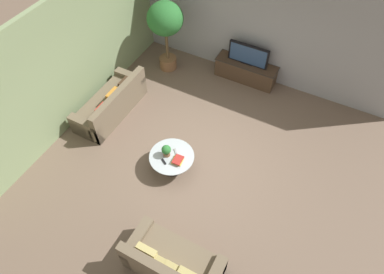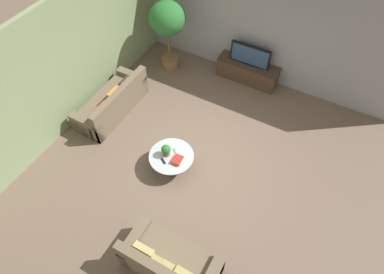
{
  "view_description": "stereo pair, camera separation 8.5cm",
  "coord_description": "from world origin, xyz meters",
  "px_view_note": "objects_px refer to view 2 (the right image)",
  "views": [
    {
      "loc": [
        1.99,
        -4.08,
        6.37
      ],
      "look_at": [
        -0.2,
        0.04,
        0.55
      ],
      "focal_mm": 32.0,
      "sensor_mm": 36.0,
      "label": 1
    },
    {
      "loc": [
        2.06,
        -4.04,
        6.37
      ],
      "look_at": [
        -0.2,
        0.04,
        0.55
      ],
      "focal_mm": 32.0,
      "sensor_mm": 36.0,
      "label": 2
    }
  ],
  "objects_px": {
    "couch_by_wall": "(113,103)",
    "potted_palm_tall": "(168,23)",
    "potted_plant_tabletop": "(166,150)",
    "media_console": "(248,71)",
    "coffee_table": "(172,159)",
    "television": "(250,55)",
    "couch_near_entry": "(170,264)"
  },
  "relations": [
    {
      "from": "couch_by_wall",
      "to": "potted_palm_tall",
      "type": "bearing_deg",
      "value": 170.93
    },
    {
      "from": "couch_by_wall",
      "to": "potted_plant_tabletop",
      "type": "relative_size",
      "value": 7.08
    },
    {
      "from": "media_console",
      "to": "potted_palm_tall",
      "type": "relative_size",
      "value": 0.84
    },
    {
      "from": "coffee_table",
      "to": "potted_plant_tabletop",
      "type": "xyz_separation_m",
      "value": [
        -0.11,
        -0.02,
        0.28
      ]
    },
    {
      "from": "television",
      "to": "potted_plant_tabletop",
      "type": "distance_m",
      "value": 3.51
    },
    {
      "from": "couch_near_entry",
      "to": "potted_palm_tall",
      "type": "xyz_separation_m",
      "value": [
        -2.94,
        4.85,
        1.12
      ]
    },
    {
      "from": "potted_palm_tall",
      "to": "couch_near_entry",
      "type": "bearing_deg",
      "value": -58.74
    },
    {
      "from": "couch_near_entry",
      "to": "potted_palm_tall",
      "type": "relative_size",
      "value": 0.86
    },
    {
      "from": "potted_palm_tall",
      "to": "potted_plant_tabletop",
      "type": "relative_size",
      "value": 6.87
    },
    {
      "from": "media_console",
      "to": "potted_plant_tabletop",
      "type": "xyz_separation_m",
      "value": [
        -0.42,
        -3.48,
        0.27
      ]
    },
    {
      "from": "couch_near_entry",
      "to": "potted_plant_tabletop",
      "type": "xyz_separation_m",
      "value": [
        -1.25,
        1.93,
        0.26
      ]
    },
    {
      "from": "television",
      "to": "couch_by_wall",
      "type": "bearing_deg",
      "value": -132.15
    },
    {
      "from": "potted_palm_tall",
      "to": "coffee_table",
      "type": "bearing_deg",
      "value": -58.08
    },
    {
      "from": "television",
      "to": "couch_near_entry",
      "type": "xyz_separation_m",
      "value": [
        0.83,
        -5.41,
        -0.52
      ]
    },
    {
      "from": "media_console",
      "to": "couch_near_entry",
      "type": "distance_m",
      "value": 5.47
    },
    {
      "from": "television",
      "to": "coffee_table",
      "type": "xyz_separation_m",
      "value": [
        -0.31,
        -3.46,
        -0.54
      ]
    },
    {
      "from": "couch_by_wall",
      "to": "potted_plant_tabletop",
      "type": "xyz_separation_m",
      "value": [
        2.04,
        -0.76,
        0.27
      ]
    },
    {
      "from": "media_console",
      "to": "couch_by_wall",
      "type": "relative_size",
      "value": 0.82
    },
    {
      "from": "couch_by_wall",
      "to": "coffee_table",
      "type": "bearing_deg",
      "value": 71.09
    },
    {
      "from": "coffee_table",
      "to": "couch_by_wall",
      "type": "height_order",
      "value": "couch_by_wall"
    },
    {
      "from": "couch_by_wall",
      "to": "television",
      "type": "bearing_deg",
      "value": 137.85
    },
    {
      "from": "couch_by_wall",
      "to": "potted_plant_tabletop",
      "type": "distance_m",
      "value": 2.2
    },
    {
      "from": "couch_near_entry",
      "to": "potted_plant_tabletop",
      "type": "height_order",
      "value": "couch_near_entry"
    },
    {
      "from": "media_console",
      "to": "television",
      "type": "xyz_separation_m",
      "value": [
        0.0,
        -0.0,
        0.54
      ]
    },
    {
      "from": "television",
      "to": "potted_palm_tall",
      "type": "xyz_separation_m",
      "value": [
        -2.12,
        -0.56,
        0.6
      ]
    },
    {
      "from": "television",
      "to": "couch_near_entry",
      "type": "distance_m",
      "value": 5.49
    },
    {
      "from": "media_console",
      "to": "coffee_table",
      "type": "height_order",
      "value": "media_console"
    },
    {
      "from": "potted_palm_tall",
      "to": "potted_plant_tabletop",
      "type": "xyz_separation_m",
      "value": [
        1.7,
        -2.92,
        -0.86
      ]
    },
    {
      "from": "coffee_table",
      "to": "couch_by_wall",
      "type": "relative_size",
      "value": 0.48
    },
    {
      "from": "television",
      "to": "couch_by_wall",
      "type": "xyz_separation_m",
      "value": [
        -2.46,
        -2.72,
        -0.53
      ]
    },
    {
      "from": "potted_plant_tabletop",
      "to": "couch_by_wall",
      "type": "bearing_deg",
      "value": 159.63
    },
    {
      "from": "coffee_table",
      "to": "couch_near_entry",
      "type": "relative_size",
      "value": 0.57
    }
  ]
}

